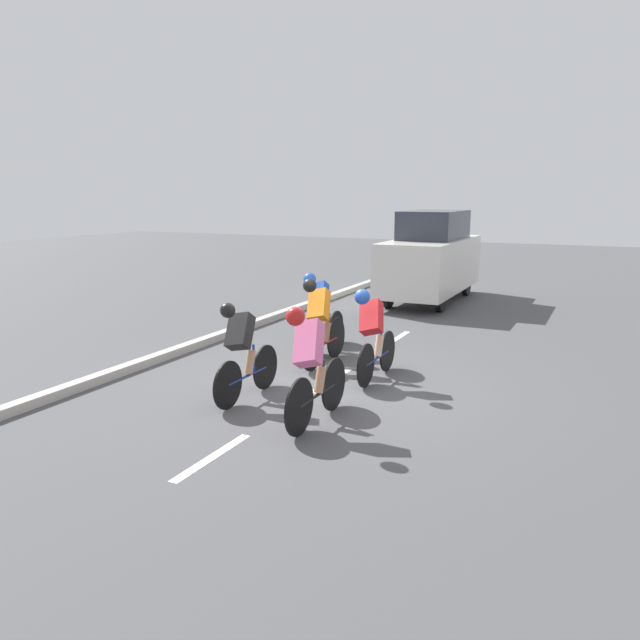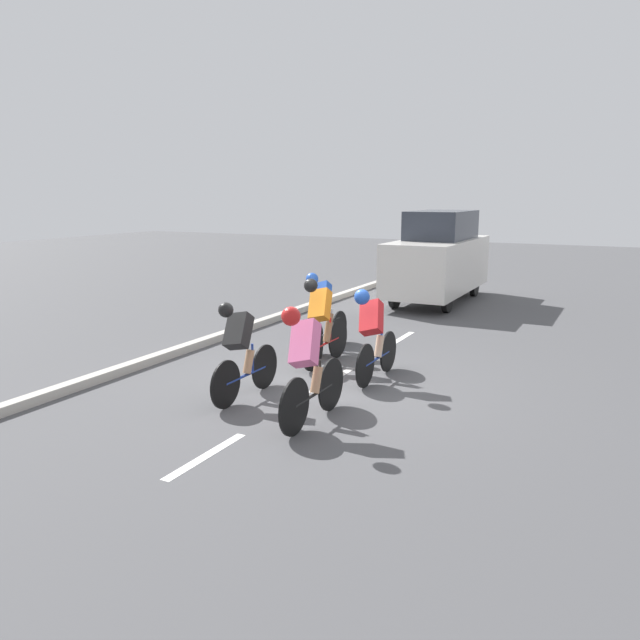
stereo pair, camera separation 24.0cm
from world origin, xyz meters
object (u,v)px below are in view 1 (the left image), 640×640
cyclist_pink (311,362)px  support_car (431,257)px  cyclist_orange (320,319)px  cyclist_black (242,349)px  cyclist_red (373,331)px  cyclist_blue (320,309)px

cyclist_pink → support_car: size_ratio=0.38×
cyclist_orange → cyclist_black: cyclist_orange is taller
cyclist_orange → cyclist_black: bearing=84.8°
cyclist_pink → cyclist_red: 2.12m
cyclist_orange → cyclist_blue: size_ratio=1.00×
cyclist_blue → support_car: (-0.36, -6.21, 0.40)m
cyclist_orange → cyclist_red: size_ratio=1.03×
cyclist_black → support_car: 9.26m
cyclist_orange → cyclist_blue: bearing=-64.3°
cyclist_black → cyclist_pink: size_ratio=0.97×
cyclist_pink → support_car: bearing=-83.1°
cyclist_orange → cyclist_black: (0.20, 2.13, -0.05)m
cyclist_orange → cyclist_pink: bearing=113.0°
cyclist_black → cyclist_blue: (0.24, -3.04, 0.04)m
support_car → cyclist_red: bearing=98.9°
cyclist_black → cyclist_orange: bearing=-95.2°
cyclist_pink → cyclist_blue: (1.53, -3.47, -0.02)m
cyclist_orange → cyclist_red: cyclist_orange is taller
cyclist_black → cyclist_blue: 3.05m
support_car → cyclist_black: bearing=89.3°
cyclist_blue → cyclist_red: size_ratio=1.03×
cyclist_pink → cyclist_red: (-0.02, -2.12, -0.03)m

